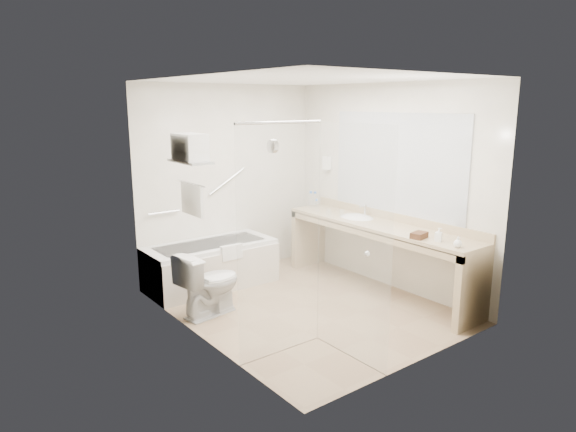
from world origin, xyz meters
TOP-DOWN VIEW (x-y plane):
  - floor at (0.00, 0.00)m, footprint 3.20×3.20m
  - ceiling at (0.00, 0.00)m, footprint 2.60×3.20m
  - wall_back at (0.00, 1.60)m, footprint 2.60×0.10m
  - wall_front at (0.00, -1.60)m, footprint 2.60×0.10m
  - wall_left at (-1.30, 0.00)m, footprint 0.10×3.20m
  - wall_right at (1.30, 0.00)m, footprint 0.10×3.20m
  - bathtub at (-0.50, 1.24)m, footprint 1.60×0.73m
  - grab_bar_short at (-0.95, 1.56)m, footprint 0.40×0.03m
  - grab_bar_long at (-0.05, 1.56)m, footprint 0.53×0.03m
  - shower_enclosure at (-0.63, -0.93)m, footprint 0.96×0.91m
  - towel_shelf at (-1.17, 0.35)m, footprint 0.24×0.55m
  - vanity_counter at (1.02, -0.15)m, footprint 0.55×2.70m
  - sink at (1.05, 0.25)m, footprint 0.40×0.52m
  - faucet at (1.20, 0.25)m, footprint 0.03×0.03m
  - mirror at (1.29, -0.15)m, footprint 0.02×2.00m
  - hairdryer_unit at (1.25, 1.05)m, footprint 0.08×0.10m
  - toilet at (-0.95, 0.46)m, footprint 0.77×0.51m
  - amenity_basket at (0.86, -0.88)m, footprint 0.21×0.16m
  - soap_bottle_a at (0.91, -1.09)m, footprint 0.12×0.16m
  - soap_bottle_b at (0.88, -1.34)m, footprint 0.10×0.12m
  - water_bottle_left at (1.08, 1.10)m, footprint 0.06×0.06m
  - water_bottle_mid at (0.88, 0.83)m, footprint 0.05×0.05m
  - water_bottle_right at (1.01, 1.10)m, footprint 0.07×0.07m
  - drinking_glass_near at (0.94, 0.40)m, footprint 0.08×0.08m
  - drinking_glass_far at (0.82, 0.52)m, footprint 0.07×0.07m

SIDE VIEW (x-z plane):
  - floor at x=0.00m, z-range 0.00..0.00m
  - bathtub at x=-0.50m, z-range -0.02..0.57m
  - toilet at x=-0.95m, z-range 0.00..0.70m
  - vanity_counter at x=1.02m, z-range 0.17..1.12m
  - sink at x=1.05m, z-range 0.75..0.89m
  - amenity_basket at x=0.86m, z-range 0.85..0.91m
  - soap_bottle_a at x=0.91m, z-range 0.85..0.92m
  - drinking_glass_near at x=0.94m, z-range 0.85..0.93m
  - soap_bottle_b at x=0.88m, z-range 0.85..0.94m
  - drinking_glass_far at x=0.82m, z-range 0.85..0.94m
  - water_bottle_mid at x=0.88m, z-range 0.84..1.01m
  - faucet at x=1.20m, z-range 0.86..1.00m
  - water_bottle_left at x=1.08m, z-range 0.84..1.05m
  - grab_bar_short at x=-0.95m, z-range 0.93..0.96m
  - water_bottle_right at x=1.01m, z-range 0.84..1.06m
  - shower_enclosure at x=-0.63m, z-range 0.01..2.12m
  - wall_back at x=0.00m, z-range 0.00..2.50m
  - wall_front at x=0.00m, z-range 0.00..2.50m
  - wall_left at x=-1.30m, z-range 0.00..2.50m
  - wall_right at x=1.30m, z-range 0.00..2.50m
  - grab_bar_long at x=-0.05m, z-range 1.09..1.41m
  - hairdryer_unit at x=1.25m, z-range 1.36..1.54m
  - mirror at x=1.29m, z-range 0.95..2.15m
  - towel_shelf at x=-1.17m, z-range 1.35..2.16m
  - ceiling at x=0.00m, z-range 2.45..2.55m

